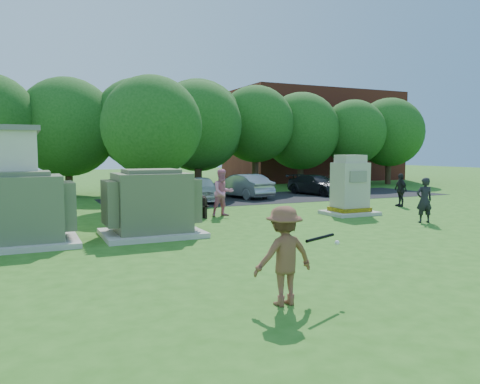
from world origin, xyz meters
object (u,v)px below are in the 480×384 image
person_walking_right (400,190)px  car_white (201,189)px  car_silver_a (243,186)px  transformer_left (20,211)px  person_by_generator (424,200)px  transformer_right (151,205)px  picnic_table (179,204)px  batter (284,256)px  person_at_picnic (223,193)px  car_dark (317,185)px  generator_cabinet (350,188)px  car_silver_b (340,183)px

person_walking_right → car_white: bearing=-116.3°
car_silver_a → transformer_left: bearing=28.2°
person_by_generator → transformer_left: bearing=10.0°
transformer_right → car_silver_a: size_ratio=0.74×
transformer_right → picnic_table: (1.96, 3.43, -0.44)m
batter → person_at_picnic: (3.26, 10.55, 0.10)m
batter → car_dark: (12.06, 16.91, -0.26)m
transformer_right → car_dark: transformer_right is taller
generator_cabinet → car_silver_a: (-1.07, 8.22, -0.41)m
transformer_left → car_silver_a: size_ratio=0.74×
batter → person_walking_right: batter is taller
transformer_left → picnic_table: bearing=31.2°
transformer_right → generator_cabinet: size_ratio=1.21×
generator_cabinet → person_by_generator: 3.17m
person_by_generator → person_walking_right: size_ratio=1.06×
transformer_right → person_by_generator: bearing=-9.4°
transformer_right → car_dark: bearing=37.1°
car_white → car_silver_a: (2.79, 0.84, 0.01)m
person_walking_right → car_silver_b: size_ratio=0.34×
person_by_generator → car_dark: (2.76, 11.06, -0.24)m
transformer_right → picnic_table: size_ratio=1.53×
car_white → car_dark: bearing=17.6°
car_dark → transformer_right: bearing=-155.0°
car_dark → car_silver_b: 1.82m
person_at_picnic → person_by_generator: bearing=-41.3°
car_white → car_silver_a: bearing=29.2°
person_walking_right → car_silver_a: size_ratio=0.39×
car_dark → person_walking_right: bearing=-100.8°
generator_cabinet → car_silver_b: generator_cabinet is taller
batter → car_silver_b: batter is taller
batter → car_white: (4.38, 16.21, -0.19)m
picnic_table → person_walking_right: (10.68, -0.77, 0.26)m
person_walking_right → car_silver_b: 7.11m
person_at_picnic → person_walking_right: (8.96, -0.44, -0.17)m
picnic_table → car_dark: size_ratio=0.48×
transformer_right → person_at_picnic: 4.81m
picnic_table → car_white: (2.85, 5.33, 0.14)m
picnic_table → person_at_picnic: size_ratio=1.03×
generator_cabinet → car_silver_a: size_ratio=0.61×
transformer_left → person_at_picnic: transformer_left is taller
person_walking_right → transformer_left: bearing=-69.1°
transformer_left → car_silver_b: (18.01, 9.57, -0.33)m
generator_cabinet → person_walking_right: generator_cabinet is taller
generator_cabinet → car_white: generator_cabinet is taller
batter → car_dark: size_ratio=0.42×
picnic_table → person_by_generator: person_by_generator is taller
transformer_right → generator_cabinet: 8.78m
transformer_right → batter: (0.43, -7.46, -0.12)m
person_by_generator → car_dark: 11.40m
person_by_generator → car_white: size_ratio=0.43×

